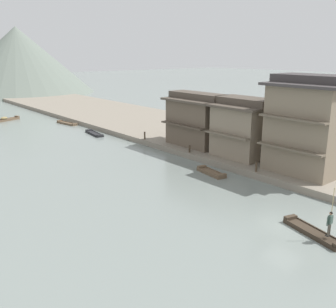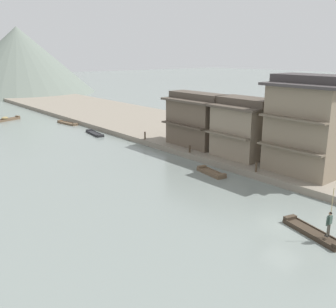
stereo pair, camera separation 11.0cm
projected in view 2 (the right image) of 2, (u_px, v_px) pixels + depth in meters
The scene contains 15 objects.
ground_plane at pixel (284, 225), 25.40m from camera, with size 400.00×400.00×0.00m, color gray.
riverbank_right at pixel (171, 127), 56.95m from camera, with size 18.00×110.00×0.64m, color gray.
boat_foreground_poled at pixel (313, 233), 24.02m from camera, with size 2.10×4.57×0.46m.
boatman_person at pixel (329, 221), 22.67m from camera, with size 0.57×0.26×3.04m.
boat_moored_nearest at pixel (211, 173), 36.06m from camera, with size 1.52×3.58×0.43m.
boat_moored_second at pixel (5, 120), 63.84m from camera, with size 5.57×2.90×0.77m.
boat_moored_third at pixel (68, 123), 61.26m from camera, with size 1.60×4.73×0.40m.
boat_moored_far at pixel (95, 134), 53.51m from camera, with size 1.56×4.72×0.38m.
house_waterfront_nearest at pixel (312, 125), 34.02m from camera, with size 7.04×7.21×8.74m.
house_waterfront_second at pixel (245, 128), 39.43m from camera, with size 6.10×6.34×6.14m.
house_waterfront_tall at pixel (197, 120), 44.19m from camera, with size 5.20×7.58×6.14m.
mooring_post_dock_near at pixel (256, 167), 34.59m from camera, with size 0.20×0.20×0.96m, color #473828.
mooring_post_dock_mid at pixel (190, 149), 41.35m from camera, with size 0.20×0.20×0.77m, color #473828.
mooring_post_dock_far at pixel (145, 136), 47.55m from camera, with size 0.20×0.20×0.97m, color #473828.
hill_far_west at pixel (19, 60), 106.75m from camera, with size 41.24×41.24×18.28m, color slate.
Camera 2 is at (-20.80, -13.04, 11.25)m, focal length 40.37 mm.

